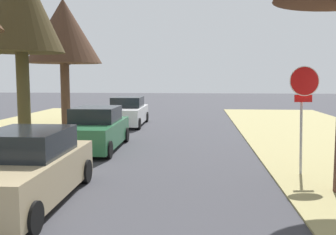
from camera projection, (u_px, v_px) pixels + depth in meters
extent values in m
cylinder|color=#9EA0A5|center=(301.00, 133.00, 10.65)|extent=(0.07, 0.28, 2.25)
cylinder|color=white|center=(304.00, 81.00, 10.35)|extent=(0.81, 0.17, 0.80)
cylinder|color=red|center=(304.00, 81.00, 10.36)|extent=(0.77, 0.17, 0.76)
cube|color=red|center=(303.00, 98.00, 10.45)|extent=(0.48, 0.09, 0.20)
cylinder|color=#463E24|center=(24.00, 98.00, 15.55)|extent=(0.51, 0.51, 3.63)
cone|color=#382E19|center=(20.00, 4.00, 15.15)|extent=(3.39, 3.39, 3.80)
cylinder|color=#463E24|center=(12.00, 41.00, 15.67)|extent=(0.94, 1.31, 1.17)
cylinder|color=#463E24|center=(15.00, 33.00, 15.65)|extent=(1.02, 1.11, 1.72)
cylinder|color=#463E24|center=(4.00, 40.00, 15.24)|extent=(0.48, 1.45, 1.15)
cylinder|color=#50382A|center=(65.00, 95.00, 20.93)|extent=(0.48, 0.48, 3.38)
cone|color=#402A1E|center=(64.00, 31.00, 20.56)|extent=(4.00, 4.00, 3.42)
cylinder|color=#50382A|center=(57.00, 53.00, 19.98)|extent=(1.61, 0.48, 1.16)
cylinder|color=#50382A|center=(72.00, 54.00, 20.96)|extent=(0.86, 0.92, 1.13)
cylinder|color=#50382A|center=(66.00, 54.00, 20.25)|extent=(1.10, 0.75, 1.10)
cube|color=tan|center=(24.00, 176.00, 8.34)|extent=(1.88, 4.42, 0.85)
cube|color=black|center=(28.00, 142.00, 8.48)|extent=(1.63, 2.05, 0.56)
cylinder|color=black|center=(32.00, 218.00, 6.67)|extent=(0.21, 0.60, 0.60)
cylinder|color=black|center=(86.00, 171.00, 9.95)|extent=(0.21, 0.60, 0.60)
cylinder|color=black|center=(20.00, 170.00, 10.06)|extent=(0.21, 0.60, 0.60)
cube|color=#28663D|center=(95.00, 133.00, 14.51)|extent=(1.88, 4.42, 0.85)
cube|color=black|center=(96.00, 114.00, 14.65)|extent=(1.63, 2.05, 0.56)
cylinder|color=black|center=(108.00, 150.00, 12.85)|extent=(0.21, 0.60, 0.60)
cylinder|color=black|center=(57.00, 149.00, 12.96)|extent=(0.21, 0.60, 0.60)
cylinder|color=black|center=(126.00, 135.00, 16.12)|extent=(0.21, 0.60, 0.60)
cylinder|color=black|center=(85.00, 134.00, 16.24)|extent=(0.21, 0.60, 0.60)
cube|color=white|center=(127.00, 115.00, 21.49)|extent=(1.88, 4.42, 0.85)
cube|color=black|center=(128.00, 102.00, 21.63)|extent=(1.63, 2.05, 0.56)
cylinder|color=black|center=(138.00, 124.00, 19.83)|extent=(0.21, 0.60, 0.60)
cylinder|color=black|center=(105.00, 123.00, 19.94)|extent=(0.21, 0.60, 0.60)
cylinder|color=black|center=(146.00, 117.00, 23.10)|extent=(0.21, 0.60, 0.60)
cylinder|color=black|center=(118.00, 117.00, 23.22)|extent=(0.21, 0.60, 0.60)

